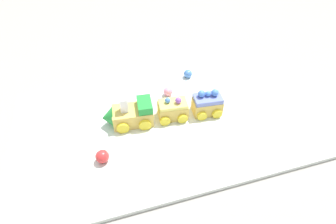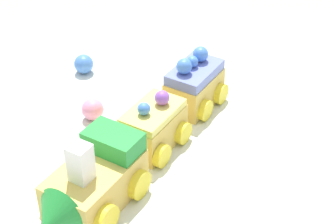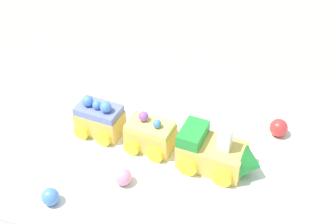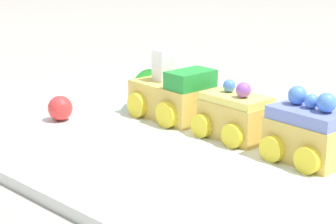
{
  "view_description": "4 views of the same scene",
  "coord_description": "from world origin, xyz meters",
  "px_view_note": "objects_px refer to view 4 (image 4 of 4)",
  "views": [
    {
      "loc": [
        0.13,
        0.47,
        0.51
      ],
      "look_at": [
        -0.01,
        0.01,
        0.06
      ],
      "focal_mm": 28.0,
      "sensor_mm": 36.0,
      "label": 1
    },
    {
      "loc": [
        0.42,
        0.22,
        0.42
      ],
      "look_at": [
        -0.04,
        -0.0,
        0.06
      ],
      "focal_mm": 60.0,
      "sensor_mm": 36.0,
      "label": 2
    },
    {
      "loc": [
        0.17,
        -0.54,
        0.55
      ],
      "look_at": [
        -0.01,
        0.01,
        0.07
      ],
      "focal_mm": 50.0,
      "sensor_mm": 36.0,
      "label": 3
    },
    {
      "loc": [
        -0.38,
        0.47,
        0.22
      ],
      "look_at": [
        0.04,
        0.03,
        0.04
      ],
      "focal_mm": 60.0,
      "sensor_mm": 36.0,
      "label": 4
    }
  ],
  "objects_px": {
    "cake_car_lemon": "(236,117)",
    "gumball_red": "(60,108)",
    "cake_train_locomotive": "(167,95)",
    "cake_car_blueberry": "(307,134)",
    "gumball_pink": "(288,112)"
  },
  "relations": [
    {
      "from": "cake_car_lemon",
      "to": "gumball_red",
      "type": "bearing_deg",
      "value": 31.21
    },
    {
      "from": "cake_train_locomotive",
      "to": "cake_car_lemon",
      "type": "distance_m",
      "value": 0.12
    },
    {
      "from": "cake_train_locomotive",
      "to": "cake_car_blueberry",
      "type": "distance_m",
      "value": 0.21
    },
    {
      "from": "cake_car_lemon",
      "to": "gumball_pink",
      "type": "distance_m",
      "value": 0.09
    },
    {
      "from": "gumball_red",
      "to": "gumball_pink",
      "type": "bearing_deg",
      "value": -138.62
    },
    {
      "from": "cake_car_lemon",
      "to": "gumball_pink",
      "type": "bearing_deg",
      "value": -92.67
    },
    {
      "from": "cake_car_blueberry",
      "to": "gumball_red",
      "type": "relative_size",
      "value": 2.58
    },
    {
      "from": "cake_train_locomotive",
      "to": "gumball_red",
      "type": "relative_size",
      "value": 4.29
    },
    {
      "from": "cake_car_lemon",
      "to": "cake_car_blueberry",
      "type": "height_order",
      "value": "cake_car_blueberry"
    },
    {
      "from": "gumball_red",
      "to": "cake_car_lemon",
      "type": "bearing_deg",
      "value": -154.17
    },
    {
      "from": "cake_car_lemon",
      "to": "cake_car_blueberry",
      "type": "relative_size",
      "value": 1.0
    },
    {
      "from": "cake_train_locomotive",
      "to": "cake_car_blueberry",
      "type": "height_order",
      "value": "cake_train_locomotive"
    },
    {
      "from": "cake_train_locomotive",
      "to": "cake_car_blueberry",
      "type": "relative_size",
      "value": 1.66
    },
    {
      "from": "gumball_red",
      "to": "gumball_pink",
      "type": "distance_m",
      "value": 0.28
    },
    {
      "from": "cake_train_locomotive",
      "to": "gumball_red",
      "type": "distance_m",
      "value": 0.13
    }
  ]
}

